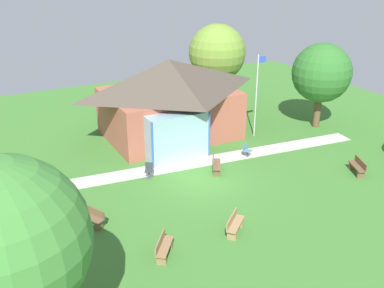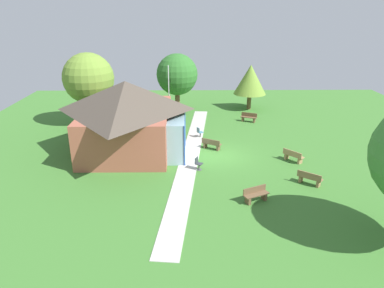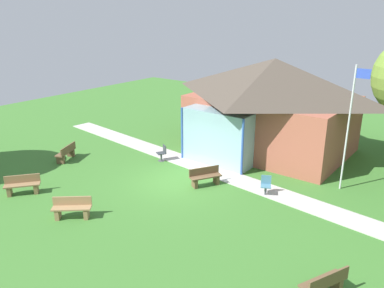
{
  "view_description": "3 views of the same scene",
  "coord_description": "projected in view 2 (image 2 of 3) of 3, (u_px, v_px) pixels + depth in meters",
  "views": [
    {
      "loc": [
        -10.79,
        -19.11,
        11.58
      ],
      "look_at": [
        0.75,
        2.54,
        1.06
      ],
      "focal_mm": 41.85,
      "sensor_mm": 36.0,
      "label": 1
    },
    {
      "loc": [
        -24.1,
        2.36,
        10.21
      ],
      "look_at": [
        -0.39,
        2.05,
        1.06
      ],
      "focal_mm": 33.27,
      "sensor_mm": 36.0,
      "label": 2
    },
    {
      "loc": [
        10.74,
        -12.87,
        7.68
      ],
      "look_at": [
        -0.35,
        1.59,
        1.41
      ],
      "focal_mm": 36.18,
      "sensor_mm": 36.0,
      "label": 3
    }
  ],
  "objects": [
    {
      "name": "tree_east_hedge",
      "position": [
        177.0,
        75.0,
        35.32
      ],
      "size": [
        4.1,
        4.1,
        6.0
      ],
      "color": "brown",
      "rests_on": "ground_plane"
    },
    {
      "name": "bench_front_left",
      "position": [
        310.0,
        179.0,
        21.76
      ],
      "size": [
        1.28,
        1.45,
        0.84
      ],
      "rotation": [
        0.0,
        0.0,
        4.04
      ],
      "color": "olive",
      "rests_on": "ground_plane"
    },
    {
      "name": "bench_rear_near_path",
      "position": [
        211.0,
        144.0,
        27.18
      ],
      "size": [
        1.13,
        1.52,
        0.84
      ],
      "rotation": [
        0.0,
        0.0,
        4.19
      ],
      "color": "brown",
      "rests_on": "ground_plane"
    },
    {
      "name": "bench_mid_left",
      "position": [
        256.0,
        195.0,
        19.87
      ],
      "size": [
        1.04,
        1.54,
        0.84
      ],
      "rotation": [
        0.0,
        0.0,
        2.02
      ],
      "color": "brown",
      "rests_on": "ground_plane"
    },
    {
      "name": "ground_plane",
      "position": [
        220.0,
        155.0,
        26.19
      ],
      "size": [
        44.0,
        44.0,
        0.0
      ],
      "primitive_type": "plane",
      "color": "#3D752D"
    },
    {
      "name": "patio_chair_lawn_spare",
      "position": [
        200.0,
        133.0,
        29.67
      ],
      "size": [
        0.59,
        0.59,
        0.86
      ],
      "rotation": [
        0.0,
        0.0,
        3.62
      ],
      "color": "teal",
      "rests_on": "ground_plane"
    },
    {
      "name": "tree_far_east",
      "position": [
        250.0,
        80.0,
        37.04
      ],
      "size": [
        3.39,
        3.39,
        4.69
      ],
      "color": "brown",
      "rests_on": "ground_plane"
    },
    {
      "name": "pavilion",
      "position": [
        129.0,
        115.0,
        26.32
      ],
      "size": [
        9.31,
        7.91,
        5.25
      ],
      "color": "#A35642",
      "rests_on": "ground_plane"
    },
    {
      "name": "tree_behind_pavilion_right",
      "position": [
        88.0,
        79.0,
        31.63
      ],
      "size": [
        4.53,
        4.53,
        6.55
      ],
      "color": "brown",
      "rests_on": "ground_plane"
    },
    {
      "name": "flagpole",
      "position": [
        169.0,
        94.0,
        30.97
      ],
      "size": [
        0.64,
        0.08,
        5.61
      ],
      "color": "silver",
      "rests_on": "ground_plane"
    },
    {
      "name": "footpath",
      "position": [
        190.0,
        155.0,
        26.15
      ],
      "size": [
        23.6,
        3.73,
        0.03
      ],
      "primitive_type": "cube",
      "rotation": [
        0.0,
        0.0,
        -0.1
      ],
      "color": "#BCB7B2",
      "rests_on": "ground_plane"
    },
    {
      "name": "patio_chair_west",
      "position": [
        198.0,
        164.0,
        23.75
      ],
      "size": [
        0.6,
        0.6,
        0.86
      ],
      "rotation": [
        0.0,
        0.0,
        2.64
      ],
      "color": "#33383D",
      "rests_on": "ground_plane"
    },
    {
      "name": "bench_lawn_far_right",
      "position": [
        249.0,
        118.0,
        33.74
      ],
      "size": [
        1.01,
        1.55,
        0.84
      ],
      "rotation": [
        0.0,
        0.0,
        1.15
      ],
      "color": "brown",
      "rests_on": "ground_plane"
    },
    {
      "name": "bench_front_center",
      "position": [
        293.0,
        156.0,
        25.03
      ],
      "size": [
        1.43,
        1.31,
        0.84
      ],
      "rotation": [
        0.0,
        0.0,
        3.85
      ],
      "color": "#9E7A51",
      "rests_on": "ground_plane"
    }
  ]
}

